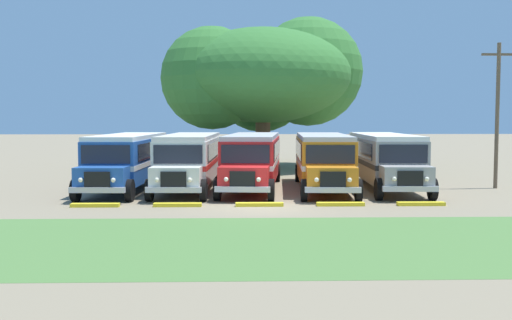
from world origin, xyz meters
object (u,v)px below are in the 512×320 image
(parked_bus_slot_3, at_px, (323,158))
(parked_bus_slot_2, at_px, (253,158))
(parked_bus_slot_4, at_px, (385,158))
(parked_bus_slot_1, at_px, (190,158))
(broad_shade_tree, at_px, (265,77))
(utility_pole, at_px, (497,111))
(parked_bus_slot_0, at_px, (128,158))

(parked_bus_slot_3, bearing_deg, parked_bus_slot_2, -90.77)
(parked_bus_slot_4, bearing_deg, parked_bus_slot_1, -86.75)
(broad_shade_tree, bearing_deg, parked_bus_slot_1, -108.53)
(parked_bus_slot_3, xyz_separation_m, parked_bus_slot_4, (3.31, 0.29, 0.00))
(parked_bus_slot_1, bearing_deg, utility_pole, 91.03)
(parked_bus_slot_0, relative_size, utility_pole, 1.44)
(parked_bus_slot_2, bearing_deg, parked_bus_slot_4, 95.66)
(parked_bus_slot_2, height_order, parked_bus_slot_3, same)
(parked_bus_slot_4, relative_size, utility_pole, 1.44)
(parked_bus_slot_4, distance_m, utility_pole, 6.26)
(parked_bus_slot_0, xyz_separation_m, parked_bus_slot_1, (3.23, -0.05, 0.00))
(parked_bus_slot_0, xyz_separation_m, utility_pole, (19.23, -0.42, 2.45))
(parked_bus_slot_1, relative_size, utility_pole, 1.44)
(parked_bus_slot_1, xyz_separation_m, broad_shade_tree, (4.54, 13.55, 5.15))
(parked_bus_slot_0, distance_m, parked_bus_slot_1, 3.23)
(parked_bus_slot_3, xyz_separation_m, utility_pole, (9.06, -0.16, 2.45))
(parked_bus_slot_0, height_order, parked_bus_slot_2, same)
(parked_bus_slot_2, relative_size, broad_shade_tree, 0.74)
(parked_bus_slot_0, bearing_deg, utility_pole, 91.30)
(parked_bus_slot_1, height_order, parked_bus_slot_2, same)
(parked_bus_slot_0, xyz_separation_m, parked_bus_slot_4, (13.49, 0.03, 0.00))
(utility_pole, bearing_deg, parked_bus_slot_4, 175.50)
(parked_bus_slot_0, bearing_deg, parked_bus_slot_4, 92.69)
(parked_bus_slot_1, distance_m, parked_bus_slot_2, 3.28)
(parked_bus_slot_2, relative_size, parked_bus_slot_4, 1.01)
(parked_bus_slot_2, distance_m, utility_pole, 12.97)
(parked_bus_slot_0, bearing_deg, parked_bus_slot_1, 91.75)
(parked_bus_slot_4, distance_m, broad_shade_tree, 15.52)
(parked_bus_slot_0, bearing_deg, parked_bus_slot_2, 92.85)
(parked_bus_slot_2, xyz_separation_m, parked_bus_slot_3, (3.67, -0.29, 0.00))
(parked_bus_slot_1, bearing_deg, broad_shade_tree, 163.86)
(parked_bus_slot_4, bearing_deg, parked_bus_slot_3, -82.20)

